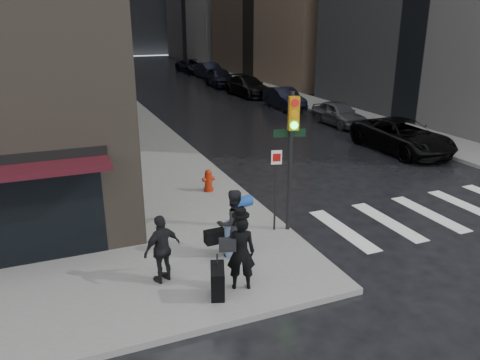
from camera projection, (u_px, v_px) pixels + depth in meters
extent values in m
plane|color=black|center=(245.00, 269.00, 11.45)|extent=(140.00, 140.00, 0.00)
cube|color=slate|center=(106.00, 100.00, 35.05)|extent=(4.00, 50.00, 0.15)
cube|color=slate|center=(268.00, 90.00, 39.87)|extent=(3.00, 50.00, 0.15)
cube|color=silver|center=(343.00, 230.00, 13.57)|extent=(0.50, 3.00, 0.01)
cube|color=silver|center=(388.00, 221.00, 14.15)|extent=(0.50, 3.00, 0.01)
cube|color=silver|center=(429.00, 214.00, 14.72)|extent=(0.50, 3.00, 0.01)
cube|color=silver|center=(467.00, 206.00, 15.29)|extent=(0.50, 3.00, 0.01)
imported|color=black|center=(241.00, 253.00, 10.13)|extent=(0.73, 0.59, 1.73)
cylinder|color=black|center=(241.00, 215.00, 9.84)|extent=(0.37, 0.37, 0.05)
cylinder|color=black|center=(241.00, 212.00, 9.82)|extent=(0.23, 0.23, 0.14)
cube|color=black|center=(228.00, 245.00, 9.98)|extent=(0.39, 0.23, 0.30)
cube|color=black|center=(218.00, 282.00, 9.86)|extent=(0.48, 0.73, 0.87)
cylinder|color=black|center=(217.00, 263.00, 9.71)|extent=(0.03, 0.03, 0.40)
imported|color=black|center=(233.00, 223.00, 11.54)|extent=(0.89, 0.71, 1.76)
cube|color=black|center=(215.00, 236.00, 11.64)|extent=(0.54, 0.31, 0.33)
cylinder|color=navy|center=(242.00, 202.00, 11.61)|extent=(0.58, 0.39, 0.28)
imported|color=black|center=(162.00, 249.00, 10.43)|extent=(1.02, 0.72, 1.61)
cylinder|color=black|center=(290.00, 163.00, 12.68)|extent=(0.12, 0.12, 3.89)
cube|color=#C97D0D|center=(294.00, 113.00, 12.01)|extent=(0.31, 0.24, 0.88)
cylinder|color=red|center=(295.00, 103.00, 11.83)|extent=(0.20, 0.10, 0.19)
cylinder|color=orange|center=(295.00, 114.00, 11.92)|extent=(0.20, 0.10, 0.19)
cylinder|color=#19E533|center=(294.00, 125.00, 12.02)|extent=(0.20, 0.10, 0.19)
cylinder|color=black|center=(275.00, 191.00, 12.88)|extent=(0.06, 0.06, 2.34)
cube|color=white|center=(277.00, 157.00, 12.54)|extent=(0.29, 0.09, 0.39)
cube|color=black|center=(290.00, 133.00, 12.48)|extent=(0.85, 0.25, 0.21)
cylinder|color=#982109|center=(209.00, 189.00, 16.25)|extent=(0.34, 0.34, 0.11)
cylinder|color=#982109|center=(208.00, 182.00, 16.16)|extent=(0.25, 0.25, 0.63)
sphere|color=#982109|center=(208.00, 173.00, 16.05)|extent=(0.23, 0.23, 0.23)
cylinder|color=#982109|center=(208.00, 179.00, 16.13)|extent=(0.44, 0.20, 0.15)
imported|color=black|center=(402.00, 136.00, 21.42)|extent=(2.48, 5.29, 1.46)
imported|color=#4A4A4F|center=(339.00, 113.00, 26.81)|extent=(1.66, 3.98, 1.35)
imported|color=black|center=(284.00, 98.00, 31.82)|extent=(1.54, 4.22, 1.38)
imported|color=black|center=(248.00, 86.00, 36.92)|extent=(2.59, 5.45, 1.53)
imported|color=black|center=(220.00, 77.00, 42.01)|extent=(2.22, 5.00, 1.67)
imported|color=black|center=(210.00, 71.00, 47.59)|extent=(2.05, 4.94, 1.59)
imported|color=black|center=(192.00, 66.00, 52.75)|extent=(2.87, 5.52, 1.48)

